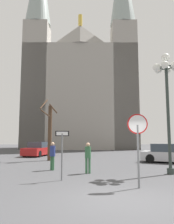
# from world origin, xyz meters

# --- Properties ---
(ground_plane) EXTENTS (120.00, 120.00, 0.00)m
(ground_plane) POSITION_xyz_m (0.00, 0.00, 0.00)
(ground_plane) COLOR #424244
(cathedral) EXTENTS (19.57, 12.25, 38.32)m
(cathedral) POSITION_xyz_m (-0.40, 32.20, 11.68)
(cathedral) COLOR gray
(cathedral) RESTS_ON ground
(stop_sign) EXTENTS (0.76, 0.16, 2.73)m
(stop_sign) POSITION_xyz_m (0.96, 1.50, 1.91)
(stop_sign) COLOR slate
(stop_sign) RESTS_ON ground
(one_way_arrow_sign) EXTENTS (0.61, 0.08, 2.14)m
(one_way_arrow_sign) POSITION_xyz_m (-1.96, 3.12, 1.34)
(one_way_arrow_sign) COLOR slate
(one_way_arrow_sign) RESTS_ON ground
(street_lamp) EXTENTS (1.43, 1.29, 6.37)m
(street_lamp) POSITION_xyz_m (3.48, 4.50, 4.71)
(street_lamp) COLOR #2D3833
(street_lamp) RESTS_ON ground
(bare_tree) EXTENTS (1.48, 1.65, 5.21)m
(bare_tree) POSITION_xyz_m (-3.49, 11.78, 2.46)
(bare_tree) COLOR #473323
(bare_tree) RESTS_ON ground
(parked_car_near_silver) EXTENTS (4.78, 3.82, 1.41)m
(parked_car_near_silver) POSITION_xyz_m (5.87, 9.65, 0.66)
(parked_car_near_silver) COLOR #B7B7BC
(parked_car_near_silver) RESTS_ON ground
(parked_car_far_red) EXTENTS (2.89, 4.82, 1.45)m
(parked_car_far_red) POSITION_xyz_m (-5.11, 16.76, 0.68)
(parked_car_far_red) COLOR maroon
(parked_car_far_red) RESTS_ON ground
(pedestrian_walking) EXTENTS (0.32, 0.32, 1.58)m
(pedestrian_walking) POSITION_xyz_m (-0.71, 4.97, 0.95)
(pedestrian_walking) COLOR #33663F
(pedestrian_walking) RESTS_ON ground
(pedestrian_standing) EXTENTS (0.32, 0.32, 1.59)m
(pedestrian_standing) POSITION_xyz_m (-2.68, 6.24, 0.96)
(pedestrian_standing) COLOR #33663F
(pedestrian_standing) RESTS_ON ground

